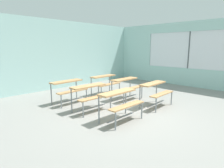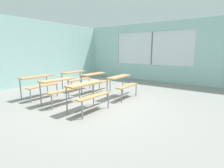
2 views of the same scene
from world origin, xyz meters
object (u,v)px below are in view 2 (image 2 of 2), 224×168
(desk_bench_r1c1, at_px, (96,78))
(desk_bench_r2c1, at_px, (76,76))
(desk_bench_r0c1, at_px, (122,82))
(desk_bench_r2c0, at_px, (39,82))
(desk_bench_r0c0, at_px, (88,90))
(desk_bench_r1c0, at_px, (60,85))

(desk_bench_r1c1, bearing_deg, desk_bench_r2c1, 92.09)
(desk_bench_r0c1, xyz_separation_m, desk_bench_r1c1, (0.00, 1.17, 0.00))
(desk_bench_r2c0, distance_m, desk_bench_r2c1, 1.64)
(desk_bench_r0c0, bearing_deg, desk_bench_r1c1, 35.41)
(desk_bench_r0c0, xyz_separation_m, desk_bench_r0c1, (1.64, -0.01, 0.00))
(desk_bench_r1c0, distance_m, desk_bench_r2c0, 1.12)
(desk_bench_r2c0, bearing_deg, desk_bench_r1c1, -35.33)
(desk_bench_r2c1, bearing_deg, desk_bench_r1c1, -89.21)
(desk_bench_r0c0, relative_size, desk_bench_r1c1, 1.00)
(desk_bench_r0c0, xyz_separation_m, desk_bench_r2c0, (-0.03, 2.25, 0.00))
(desk_bench_r0c0, relative_size, desk_bench_r0c1, 0.99)
(desk_bench_r0c1, bearing_deg, desk_bench_r2c0, 124.53)
(desk_bench_r2c0, bearing_deg, desk_bench_r0c1, -55.65)
(desk_bench_r0c0, height_order, desk_bench_r2c0, same)
(desk_bench_r2c1, bearing_deg, desk_bench_r0c0, -126.96)
(desk_bench_r1c0, distance_m, desk_bench_r2c1, 1.95)
(desk_bench_r0c1, xyz_separation_m, desk_bench_r2c1, (-0.03, 2.23, 0.00))
(desk_bench_r1c1, bearing_deg, desk_bench_r1c0, -178.76)
(desk_bench_r0c1, height_order, desk_bench_r1c0, same)
(desk_bench_r1c0, distance_m, desk_bench_r1c1, 1.65)
(desk_bench_r0c1, xyz_separation_m, desk_bench_r2c0, (-1.67, 2.26, 0.00))
(desk_bench_r0c0, height_order, desk_bench_r2c1, same)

